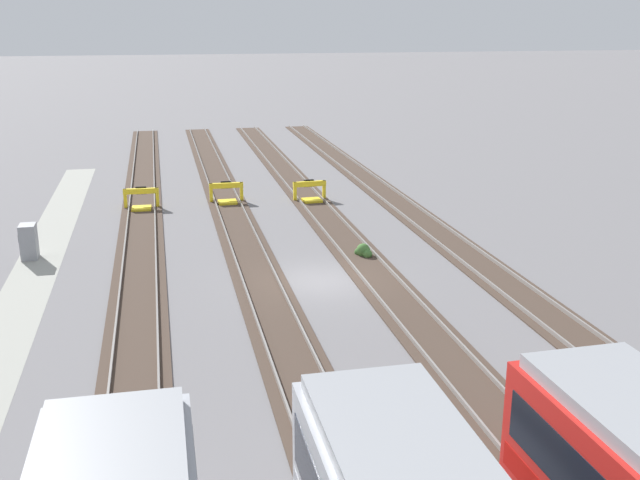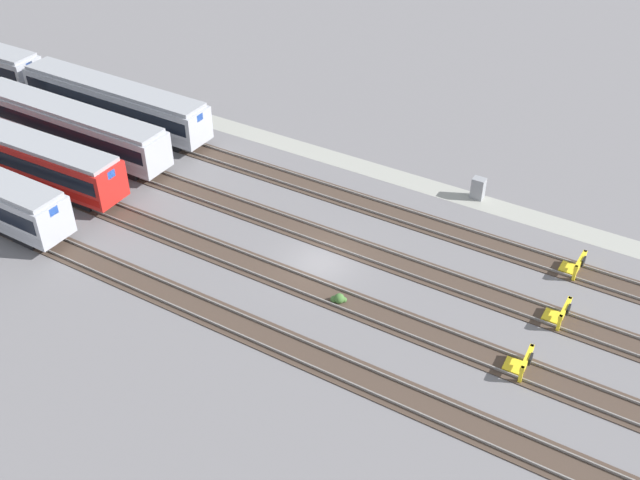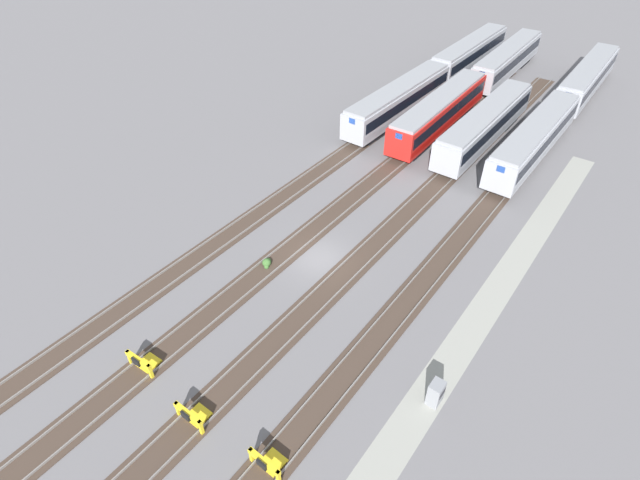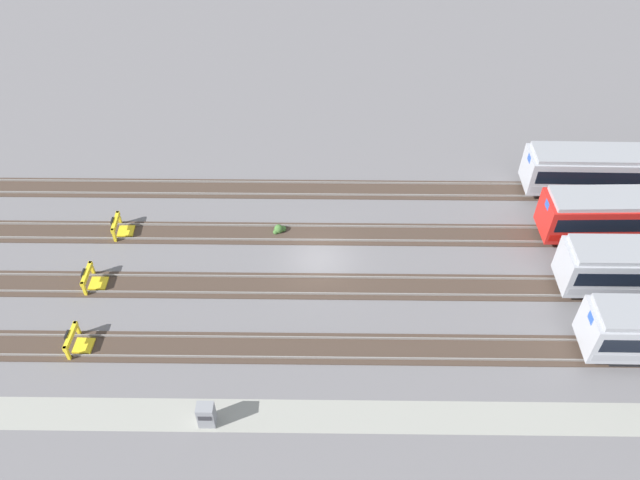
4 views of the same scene
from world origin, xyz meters
name	(u,v)px [view 2 (image 2 of 4)]	position (x,y,z in m)	size (l,w,h in m)	color
ground_plane	(320,263)	(0.00, 0.00, 0.00)	(400.00, 400.00, 0.00)	slate
service_walkway	(401,178)	(0.00, -11.79, 0.00)	(54.00, 2.00, 0.01)	#9E9E93
rail_track_nearest	(374,207)	(0.00, -7.37, 0.04)	(90.00, 2.24, 0.21)	#47382D
rail_track_near_inner	(339,242)	(0.00, -2.46, 0.04)	(90.00, 2.24, 0.21)	#47382D
rail_track_middle	(300,284)	(0.00, 2.46, 0.04)	(90.00, 2.24, 0.21)	#47382D
rail_track_far_inner	(254,331)	(0.00, 7.37, 0.04)	(90.00, 2.24, 0.21)	#47382D
subway_car_front_row_leftmost	(20,154)	(24.08, 2.48, 2.04)	(18.06, 3.25, 3.70)	red
subway_car_front_row_left_inner	(115,102)	(24.08, -7.38, 2.04)	(18.01, 2.93, 3.70)	#ADAFB7
subway_car_back_row_centre	(70,127)	(24.08, -2.47, 2.04)	(18.01, 2.92, 3.70)	#ADAFB7
bumper_stop_nearest_track	(575,265)	(-14.11, -7.38, 0.51)	(1.36, 2.01, 1.22)	yellow
bumper_stop_near_inner_track	(559,313)	(-14.57, -2.46, 0.51)	(1.34, 2.00, 1.22)	yellow
bumper_stop_middle_track	(521,363)	(-13.95, 2.47, 0.51)	(1.38, 2.01, 1.22)	yellow
electrical_cabinet	(478,188)	(-5.79, -12.24, 0.80)	(0.90, 0.73, 1.60)	gray
weed_clump	(339,299)	(-2.86, 2.68, 0.24)	(0.92, 0.70, 0.64)	#427033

